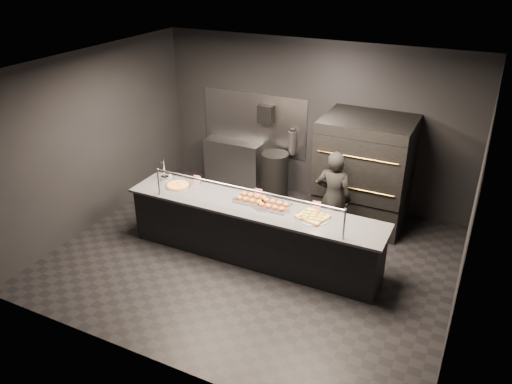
% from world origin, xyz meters
% --- Properties ---
extents(room, '(6.04, 6.00, 3.00)m').
position_xyz_m(room, '(-0.02, 0.05, 1.50)').
color(room, black).
rests_on(room, ground).
extents(service_counter, '(4.10, 0.78, 1.37)m').
position_xyz_m(service_counter, '(0.00, -0.00, 0.46)').
color(service_counter, black).
rests_on(service_counter, ground).
extents(pizza_oven, '(1.50, 1.23, 1.91)m').
position_xyz_m(pizza_oven, '(1.20, 1.90, 0.97)').
color(pizza_oven, black).
rests_on(pizza_oven, ground).
extents(prep_shelf, '(1.20, 0.35, 0.90)m').
position_xyz_m(prep_shelf, '(-1.60, 2.32, 0.45)').
color(prep_shelf, '#99999E').
rests_on(prep_shelf, ground).
extents(towel_dispenser, '(0.30, 0.20, 0.35)m').
position_xyz_m(towel_dispenser, '(-0.90, 2.39, 1.55)').
color(towel_dispenser, black).
rests_on(towel_dispenser, room).
extents(fire_extinguisher, '(0.14, 0.14, 0.51)m').
position_xyz_m(fire_extinguisher, '(-0.35, 2.40, 1.06)').
color(fire_extinguisher, '#B2B2B7').
rests_on(fire_extinguisher, room).
extents(beer_tap, '(0.13, 0.18, 0.48)m').
position_xyz_m(beer_tap, '(-1.74, 0.17, 1.06)').
color(beer_tap, silver).
rests_on(beer_tap, service_counter).
extents(round_pizza, '(0.43, 0.43, 0.03)m').
position_xyz_m(round_pizza, '(-1.40, 0.07, 0.94)').
color(round_pizza, silver).
rests_on(round_pizza, service_counter).
extents(slider_tray_a, '(0.55, 0.45, 0.08)m').
position_xyz_m(slider_tray_a, '(-0.10, 0.15, 0.95)').
color(slider_tray_a, silver).
rests_on(slider_tray_a, service_counter).
extents(slider_tray_b, '(0.57, 0.50, 0.08)m').
position_xyz_m(slider_tray_b, '(0.30, 0.10, 0.95)').
color(slider_tray_b, silver).
rests_on(slider_tray_b, service_counter).
extents(square_pizza, '(0.51, 0.51, 0.05)m').
position_xyz_m(square_pizza, '(0.94, 0.05, 0.94)').
color(square_pizza, silver).
rests_on(square_pizza, service_counter).
extents(condiment_jar, '(0.14, 0.05, 0.09)m').
position_xyz_m(condiment_jar, '(-1.67, 0.28, 0.96)').
color(condiment_jar, silver).
rests_on(condiment_jar, service_counter).
extents(tent_cards, '(2.20, 0.04, 0.15)m').
position_xyz_m(tent_cards, '(-0.10, 0.28, 1.00)').
color(tent_cards, white).
rests_on(tent_cards, service_counter).
extents(trash_bin, '(0.53, 0.53, 0.88)m').
position_xyz_m(trash_bin, '(-0.58, 2.14, 0.44)').
color(trash_bin, black).
rests_on(trash_bin, ground).
extents(worker, '(0.59, 0.40, 1.60)m').
position_xyz_m(worker, '(0.95, 1.00, 0.80)').
color(worker, black).
rests_on(worker, ground).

